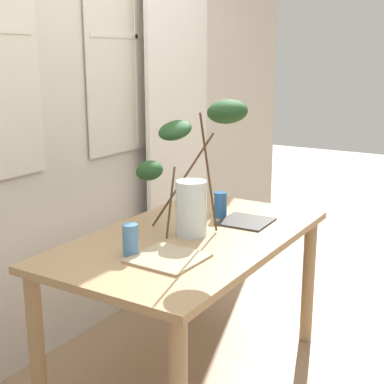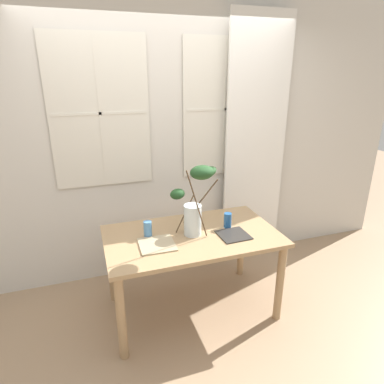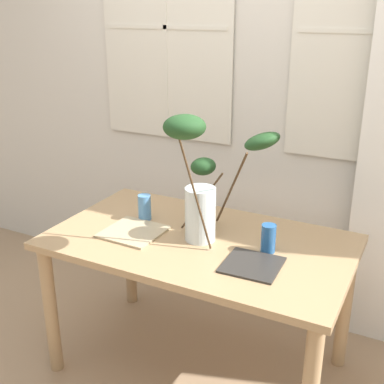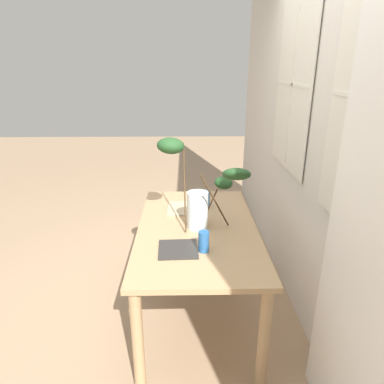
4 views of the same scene
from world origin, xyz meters
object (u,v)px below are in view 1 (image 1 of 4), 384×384
at_px(drinking_glass_blue_right, 220,205).
at_px(vase_with_branches, 192,172).
at_px(dining_table, 191,257).
at_px(plate_square_left, 168,258).
at_px(plate_square_right, 246,221).
at_px(drinking_glass_blue_left, 130,240).

bearing_deg(drinking_glass_blue_right, vase_with_branches, -177.57).
height_order(dining_table, plate_square_left, plate_square_left).
distance_m(dining_table, plate_square_right, 0.36).
height_order(vase_with_branches, plate_square_right, vase_with_branches).
xyz_separation_m(drinking_glass_blue_right, plate_square_left, (-0.65, -0.11, -0.06)).
relative_size(plate_square_left, plate_square_right, 1.15).
xyz_separation_m(vase_with_branches, drinking_glass_blue_right, (0.30, 0.01, -0.23)).
relative_size(vase_with_branches, plate_square_right, 2.70).
distance_m(vase_with_branches, drinking_glass_blue_right, 0.38).
xyz_separation_m(dining_table, drinking_glass_blue_left, (-0.36, 0.08, 0.18)).
bearing_deg(drinking_glass_blue_left, vase_with_branches, -9.55).
distance_m(drinking_glass_blue_left, drinking_glass_blue_right, 0.69).
bearing_deg(plate_square_right, drinking_glass_blue_right, 84.12).
distance_m(drinking_glass_blue_left, plate_square_right, 0.71).
distance_m(drinking_glass_blue_right, plate_square_left, 0.67).
bearing_deg(vase_with_branches, drinking_glass_blue_right, 2.43).
xyz_separation_m(vase_with_branches, plate_square_left, (-0.35, -0.10, -0.29)).
distance_m(dining_table, plate_square_left, 0.35).
relative_size(dining_table, vase_with_branches, 2.22).
height_order(drinking_glass_blue_left, plate_square_right, drinking_glass_blue_left).
xyz_separation_m(drinking_glass_blue_left, plate_square_left, (0.04, -0.17, -0.06)).
relative_size(dining_table, drinking_glass_blue_right, 10.88).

